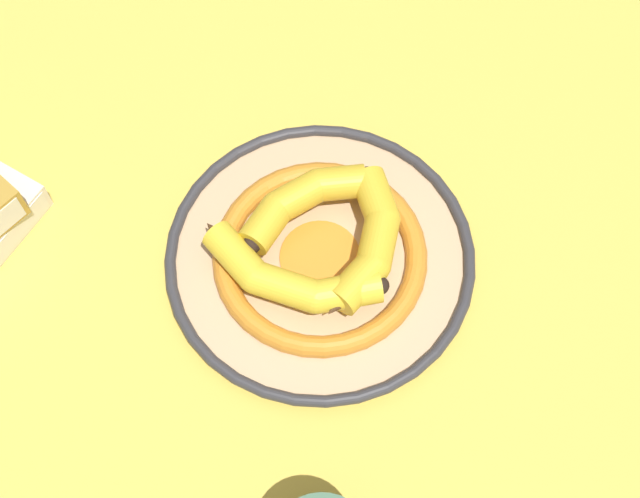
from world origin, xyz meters
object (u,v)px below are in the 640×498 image
banana_b (286,277)px  banana_c (370,243)px  decorative_bowl (320,258)px  banana_a (304,199)px

banana_b → banana_c: size_ratio=1.07×
decorative_bowl → banana_b: size_ratio=2.07×
decorative_bowl → banana_a: banana_a is taller
banana_c → banana_b: bearing=125.7°
banana_a → banana_c: (-0.08, -0.04, 0.00)m
decorative_bowl → banana_a: bearing=-6.7°
decorative_bowl → banana_c: bearing=-115.3°
decorative_bowl → banana_a: (0.05, -0.01, 0.03)m
decorative_bowl → banana_a: size_ratio=1.95×
banana_b → banana_c: 0.09m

